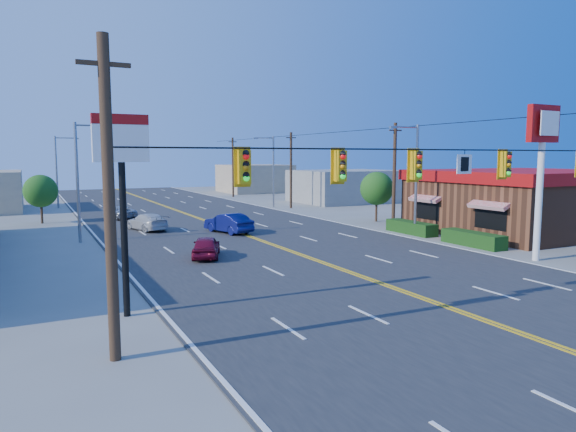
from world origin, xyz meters
name	(u,v)px	position (x,y,z in m)	size (l,w,h in m)	color
ground	(436,305)	(0.00, 0.00, 0.00)	(160.00, 160.00, 0.00)	gray
road	(243,235)	(0.00, 20.00, 0.03)	(20.00, 120.00, 0.06)	#2D2D30
signal_span	(438,179)	(-0.12, 0.00, 4.89)	(24.32, 0.34, 9.00)	#47301E
kfc	(523,201)	(19.90, 12.00, 2.38)	(16.30, 12.40, 4.70)	brown
kfc_pylon	(542,151)	(11.00, 4.00, 6.04)	(2.20, 0.36, 8.50)	white
pizza_hut_sign	(122,173)	(-11.00, 4.00, 5.18)	(1.90, 0.30, 6.85)	black
streetlight_se	(414,174)	(10.79, 14.00, 4.51)	(2.55, 0.25, 8.00)	gray
streetlight_ne	(272,167)	(10.79, 38.00, 4.51)	(2.55, 0.25, 8.00)	gray
streetlight_sw	(80,175)	(-10.79, 22.00, 4.51)	(2.55, 0.25, 8.00)	gray
streetlight_nw	(58,168)	(-10.79, 48.00, 4.51)	(2.55, 0.25, 8.00)	gray
utility_pole_near	(394,176)	(12.20, 18.00, 4.20)	(0.28, 0.28, 8.40)	#47301E
utility_pole_mid	(291,170)	(12.20, 36.00, 4.20)	(0.28, 0.28, 8.40)	#47301E
utility_pole_far	(233,167)	(12.20, 54.00, 4.20)	(0.28, 0.28, 8.40)	#47301E
tree_kfc_rear	(377,188)	(13.50, 22.00, 2.93)	(2.94, 2.94, 4.41)	#47301E
tree_west	(41,191)	(-13.00, 34.00, 2.79)	(2.80, 2.80, 4.20)	#47301E
bld_east_mid	(345,186)	(22.00, 40.00, 2.00)	(12.00, 10.00, 4.00)	gray
bld_east_far	(255,178)	(19.00, 62.00, 2.20)	(10.00, 10.00, 4.40)	tan
car_magenta	(206,248)	(-5.14, 12.87, 0.62)	(1.46, 3.62, 1.23)	maroon
car_blue	(228,224)	(-0.70, 21.24, 0.73)	(1.54, 4.42, 1.46)	navy
car_white	(147,223)	(-5.86, 25.39, 0.65)	(1.81, 4.46, 1.29)	silver
car_silver	(120,213)	(-6.48, 34.17, 0.57)	(1.89, 4.11, 1.14)	#9D9DA2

